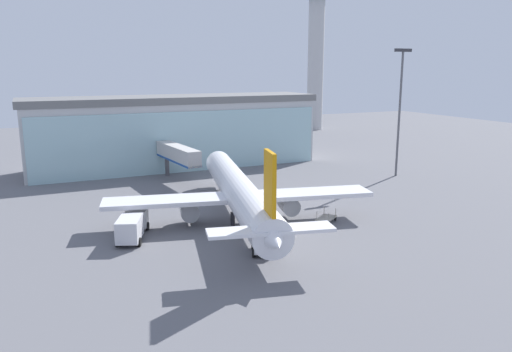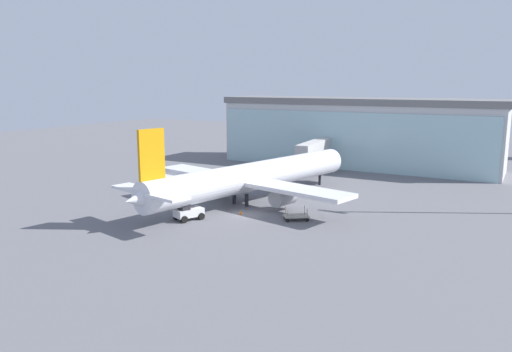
{
  "view_description": "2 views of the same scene",
  "coord_description": "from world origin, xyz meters",
  "px_view_note": "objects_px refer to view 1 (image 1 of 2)",
  "views": [
    {
      "loc": [
        -24.01,
        -46.45,
        17.51
      ],
      "look_at": [
        0.14,
        6.42,
        4.95
      ],
      "focal_mm": 35.0,
      "sensor_mm": 36.0,
      "label": 1
    },
    {
      "loc": [
        29.68,
        -49.6,
        15.49
      ],
      "look_at": [
        -2.31,
        6.77,
        3.36
      ],
      "focal_mm": 35.0,
      "sensor_mm": 36.0,
      "label": 2
    }
  ],
  "objects_px": {
    "apron_light_mast": "(400,103)",
    "airplane": "(239,192)",
    "safety_cone_wingtip": "(129,234)",
    "pushback_tug": "(263,244)",
    "control_tower": "(316,43)",
    "safety_cone_nose": "(277,230)",
    "jet_bridge": "(178,154)",
    "baggage_cart": "(326,218)",
    "catering_truck": "(132,225)"
  },
  "relations": [
    {
      "from": "baggage_cart",
      "to": "pushback_tug",
      "type": "bearing_deg",
      "value": -8.01
    },
    {
      "from": "catering_truck",
      "to": "jet_bridge",
      "type": "bearing_deg",
      "value": -4.72
    },
    {
      "from": "jet_bridge",
      "to": "apron_light_mast",
      "type": "relative_size",
      "value": 0.66
    },
    {
      "from": "baggage_cart",
      "to": "control_tower",
      "type": "bearing_deg",
      "value": -156.55
    },
    {
      "from": "airplane",
      "to": "apron_light_mast",
      "type": "bearing_deg",
      "value": -57.25
    },
    {
      "from": "control_tower",
      "to": "safety_cone_nose",
      "type": "relative_size",
      "value": 75.1
    },
    {
      "from": "jet_bridge",
      "to": "airplane",
      "type": "distance_m",
      "value": 22.85
    },
    {
      "from": "safety_cone_nose",
      "to": "baggage_cart",
      "type": "bearing_deg",
      "value": 7.71
    },
    {
      "from": "pushback_tug",
      "to": "safety_cone_nose",
      "type": "relative_size",
      "value": 6.63
    },
    {
      "from": "apron_light_mast",
      "to": "jet_bridge",
      "type": "bearing_deg",
      "value": 162.61
    },
    {
      "from": "control_tower",
      "to": "apron_light_mast",
      "type": "distance_m",
      "value": 66.47
    },
    {
      "from": "pushback_tug",
      "to": "safety_cone_nose",
      "type": "bearing_deg",
      "value": -16.85
    },
    {
      "from": "apron_light_mast",
      "to": "safety_cone_wingtip",
      "type": "xyz_separation_m",
      "value": [
        -46.35,
        -12.67,
        -11.8
      ]
    },
    {
      "from": "catering_truck",
      "to": "baggage_cart",
      "type": "height_order",
      "value": "catering_truck"
    },
    {
      "from": "pushback_tug",
      "to": "safety_cone_wingtip",
      "type": "distance_m",
      "value": 15.09
    },
    {
      "from": "control_tower",
      "to": "pushback_tug",
      "type": "distance_m",
      "value": 104.74
    },
    {
      "from": "jet_bridge",
      "to": "control_tower",
      "type": "distance_m",
      "value": 78.06
    },
    {
      "from": "apron_light_mast",
      "to": "catering_truck",
      "type": "distance_m",
      "value": 49.19
    },
    {
      "from": "jet_bridge",
      "to": "baggage_cart",
      "type": "bearing_deg",
      "value": -166.42
    },
    {
      "from": "control_tower",
      "to": "safety_cone_wingtip",
      "type": "height_order",
      "value": "control_tower"
    },
    {
      "from": "apron_light_mast",
      "to": "airplane",
      "type": "xyz_separation_m",
      "value": [
        -33.35,
        -12.09,
        -8.69
      ]
    },
    {
      "from": "pushback_tug",
      "to": "baggage_cart",
      "type": "bearing_deg",
      "value": -39.2
    },
    {
      "from": "pushback_tug",
      "to": "safety_cone_wingtip",
      "type": "bearing_deg",
      "value": 68.72
    },
    {
      "from": "control_tower",
      "to": "pushback_tug",
      "type": "bearing_deg",
      "value": -123.82
    },
    {
      "from": "jet_bridge",
      "to": "apron_light_mast",
      "type": "height_order",
      "value": "apron_light_mast"
    },
    {
      "from": "apron_light_mast",
      "to": "pushback_tug",
      "type": "bearing_deg",
      "value": -146.93
    },
    {
      "from": "jet_bridge",
      "to": "catering_truck",
      "type": "relative_size",
      "value": 1.79
    },
    {
      "from": "apron_light_mast",
      "to": "baggage_cart",
      "type": "height_order",
      "value": "apron_light_mast"
    },
    {
      "from": "pushback_tug",
      "to": "safety_cone_nose",
      "type": "height_order",
      "value": "pushback_tug"
    },
    {
      "from": "jet_bridge",
      "to": "safety_cone_wingtip",
      "type": "relative_size",
      "value": 24.76
    },
    {
      "from": "airplane",
      "to": "safety_cone_wingtip",
      "type": "xyz_separation_m",
      "value": [
        -13.0,
        -0.58,
        -3.1
      ]
    },
    {
      "from": "baggage_cart",
      "to": "pushback_tug",
      "type": "relative_size",
      "value": 0.88
    },
    {
      "from": "control_tower",
      "to": "baggage_cart",
      "type": "distance_m",
      "value": 94.35
    },
    {
      "from": "apron_light_mast",
      "to": "pushback_tug",
      "type": "relative_size",
      "value": 5.65
    },
    {
      "from": "baggage_cart",
      "to": "catering_truck",
      "type": "bearing_deg",
      "value": -45.9
    },
    {
      "from": "airplane",
      "to": "baggage_cart",
      "type": "distance_m",
      "value": 10.59
    },
    {
      "from": "control_tower",
      "to": "safety_cone_wingtip",
      "type": "distance_m",
      "value": 103.45
    },
    {
      "from": "control_tower",
      "to": "safety_cone_wingtip",
      "type": "bearing_deg",
      "value": -132.31
    },
    {
      "from": "apron_light_mast",
      "to": "pushback_tug",
      "type": "distance_m",
      "value": 43.74
    },
    {
      "from": "catering_truck",
      "to": "pushback_tug",
      "type": "height_order",
      "value": "catering_truck"
    },
    {
      "from": "catering_truck",
      "to": "pushback_tug",
      "type": "xyz_separation_m",
      "value": [
        10.63,
        -9.52,
        -0.49
      ]
    },
    {
      "from": "jet_bridge",
      "to": "pushback_tug",
      "type": "xyz_separation_m",
      "value": [
        -1.23,
        -33.8,
        -3.38
      ]
    },
    {
      "from": "safety_cone_nose",
      "to": "airplane",
      "type": "bearing_deg",
      "value": 108.1
    },
    {
      "from": "jet_bridge",
      "to": "apron_light_mast",
      "type": "distance_m",
      "value": 36.69
    },
    {
      "from": "control_tower",
      "to": "safety_cone_wingtip",
      "type": "relative_size",
      "value": 75.1
    },
    {
      "from": "airplane",
      "to": "pushback_tug",
      "type": "distance_m",
      "value": 11.45
    },
    {
      "from": "baggage_cart",
      "to": "pushback_tug",
      "type": "distance_m",
      "value": 12.44
    },
    {
      "from": "baggage_cart",
      "to": "safety_cone_nose",
      "type": "height_order",
      "value": "baggage_cart"
    },
    {
      "from": "jet_bridge",
      "to": "safety_cone_wingtip",
      "type": "bearing_deg",
      "value": 146.99
    },
    {
      "from": "airplane",
      "to": "catering_truck",
      "type": "bearing_deg",
      "value": 109.41
    }
  ]
}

